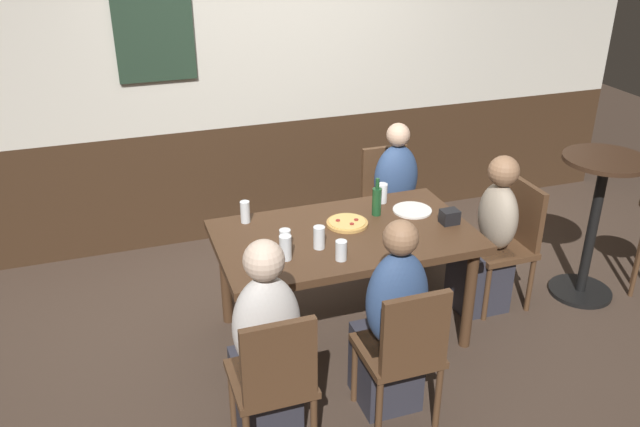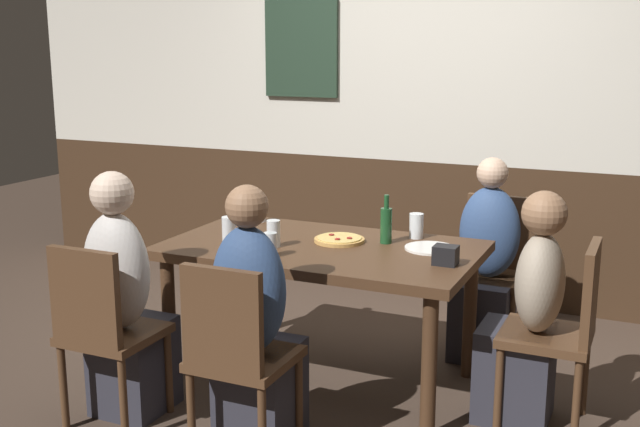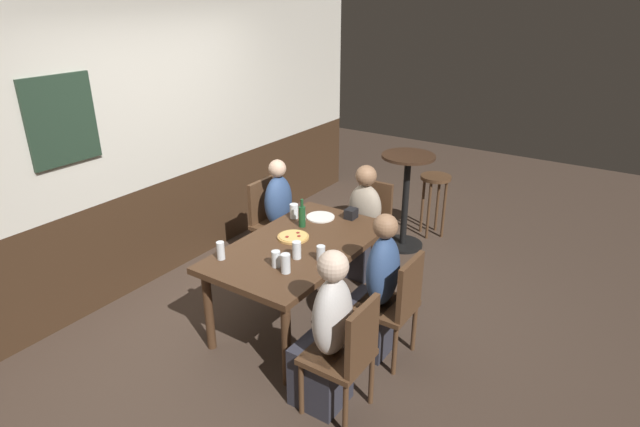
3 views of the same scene
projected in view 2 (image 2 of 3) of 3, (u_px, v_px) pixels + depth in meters
The scene contains 21 objects.
ground_plane at pixel (322, 380), 4.11m from camera, with size 12.00×12.00×0.00m, color #423328.
wall_back at pixel (420, 110), 5.30m from camera, with size 6.40×0.13×2.60m.
dining_table at pixel (322, 261), 3.97m from camera, with size 1.58×0.91×0.74m.
chair_mid_near at pixel (236, 350), 3.23m from camera, with size 0.40×0.40×0.88m.
chair_right_far at pixel (492, 263), 4.50m from camera, with size 0.40×0.40×0.88m.
chair_head_east at pixel (564, 325), 3.52m from camera, with size 0.40×0.40×0.88m.
chair_left_near at pixel (103, 326), 3.51m from camera, with size 0.40×0.40×0.88m.
person_mid_near at pixel (255, 338), 3.37m from camera, with size 0.34×0.37×1.18m.
person_right_far at pixel (486, 275), 4.36m from camera, with size 0.34×0.37×1.13m.
person_head_east at pixel (527, 325), 3.59m from camera, with size 0.37×0.34×1.11m.
person_left_near at pixel (125, 313), 3.65m from camera, with size 0.34×0.37×1.19m.
pizza at pixel (339, 240), 4.02m from camera, with size 0.26×0.26×0.03m.
tumbler_short at pixel (229, 233), 3.94m from camera, with size 0.07×0.07×0.15m.
beer_glass_half at pixel (245, 231), 4.03m from camera, with size 0.07×0.07×0.13m.
highball_clear at pixel (270, 246), 3.73m from camera, with size 0.07×0.07×0.12m.
beer_glass_tall at pixel (260, 210), 4.46m from camera, with size 0.06×0.06×0.14m.
pint_glass_pale at pixel (416, 228), 4.09m from camera, with size 0.07×0.07×0.13m.
pint_glass_stout at pixel (274, 235), 3.91m from camera, with size 0.07×0.07×0.14m.
beer_bottle_green at pixel (386, 224), 3.97m from camera, with size 0.06×0.06×0.25m.
plate_white_large at pixel (430, 248), 3.87m from camera, with size 0.25×0.25×0.01m, color white.
condiment_caddy at pixel (446, 255), 3.60m from camera, with size 0.11×0.09×0.09m, color black.
Camera 2 is at (1.57, -3.49, 1.75)m, focal length 43.61 mm.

